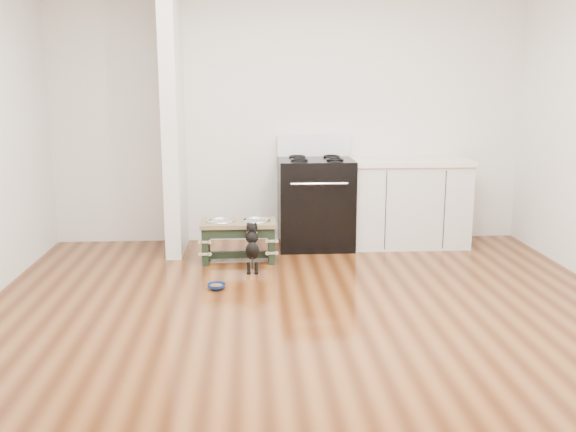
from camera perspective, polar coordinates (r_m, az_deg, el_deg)
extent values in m
plane|color=#44200C|center=(4.69, 2.08, -9.36)|extent=(5.00, 5.00, 0.00)
plane|color=silver|center=(6.87, 0.12, 8.97)|extent=(5.00, 0.00, 5.00)
plane|color=silver|center=(1.93, 9.61, 1.30)|extent=(5.00, 0.00, 5.00)
cube|color=silver|center=(6.50, -10.16, 8.62)|extent=(0.15, 0.80, 2.70)
cube|color=black|center=(6.66, 2.45, 1.14)|extent=(0.76, 0.65, 0.92)
cube|color=black|center=(6.37, 2.73, 0.09)|extent=(0.58, 0.02, 0.50)
cylinder|color=silver|center=(6.27, 2.80, 2.88)|extent=(0.56, 0.02, 0.02)
cube|color=white|center=(6.85, 2.25, 6.26)|extent=(0.76, 0.08, 0.22)
torus|color=black|center=(6.43, 1.02, 5.03)|extent=(0.18, 0.18, 0.02)
torus|color=black|center=(6.47, 4.21, 5.04)|extent=(0.18, 0.18, 0.02)
torus|color=black|center=(6.71, 0.83, 5.31)|extent=(0.18, 0.18, 0.02)
torus|color=black|center=(6.75, 3.89, 5.32)|extent=(0.18, 0.18, 0.02)
cube|color=silver|center=(6.86, 10.60, 1.01)|extent=(1.20, 0.60, 0.86)
cube|color=silver|center=(6.79, 10.74, 4.79)|extent=(1.24, 0.64, 0.05)
cube|color=black|center=(6.70, 11.01, -2.60)|extent=(1.20, 0.06, 0.10)
cube|color=black|center=(6.20, -7.30, -2.45)|extent=(0.06, 0.34, 0.35)
cube|color=black|center=(6.19, -1.50, -2.38)|extent=(0.06, 0.34, 0.35)
cube|color=black|center=(6.00, -4.44, -1.56)|extent=(0.57, 0.03, 0.09)
cube|color=black|center=(6.21, -4.39, -3.46)|extent=(0.57, 0.06, 0.06)
cube|color=brown|center=(6.14, -4.43, -0.64)|extent=(0.71, 0.38, 0.04)
cylinder|color=silver|center=(6.14, -5.98, -0.64)|extent=(0.24, 0.24, 0.04)
cylinder|color=silver|center=(6.14, -2.88, -0.61)|extent=(0.24, 0.24, 0.04)
torus|color=silver|center=(6.14, -5.99, -0.43)|extent=(0.28, 0.28, 0.02)
torus|color=silver|center=(6.13, -2.88, -0.39)|extent=(0.28, 0.28, 0.02)
cylinder|color=black|center=(5.79, -3.52, -4.65)|extent=(0.03, 0.03, 0.11)
cylinder|color=black|center=(5.79, -2.84, -4.64)|extent=(0.03, 0.03, 0.11)
sphere|color=black|center=(5.79, -3.51, -5.08)|extent=(0.04, 0.04, 0.04)
sphere|color=black|center=(5.79, -2.83, -5.07)|extent=(0.04, 0.04, 0.04)
ellipsoid|color=black|center=(5.82, -3.20, -3.11)|extent=(0.13, 0.29, 0.26)
sphere|color=black|center=(5.88, -3.22, -1.91)|extent=(0.12, 0.12, 0.12)
sphere|color=black|center=(5.90, -3.23, -1.10)|extent=(0.10, 0.10, 0.10)
sphere|color=black|center=(5.97, -3.55, -0.95)|extent=(0.04, 0.04, 0.04)
sphere|color=black|center=(5.97, -2.91, -0.94)|extent=(0.04, 0.04, 0.04)
cylinder|color=black|center=(5.73, -3.18, -4.21)|extent=(0.02, 0.08, 0.09)
torus|color=#E84460|center=(5.89, -3.22, -1.50)|extent=(0.10, 0.06, 0.09)
imported|color=navy|center=(5.40, -6.38, -6.26)|extent=(0.19, 0.19, 0.05)
cylinder|color=#512C17|center=(5.40, -6.38, -6.22)|extent=(0.10, 0.10, 0.02)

